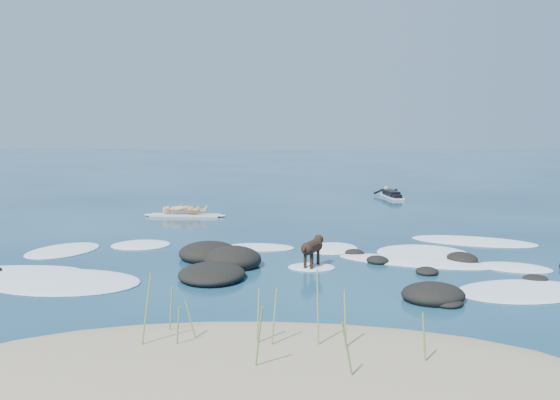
{
  "coord_description": "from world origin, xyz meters",
  "views": [
    {
      "loc": [
        0.65,
        -15.85,
        3.21
      ],
      "look_at": [
        -0.45,
        4.0,
        0.9
      ],
      "focal_mm": 40.0,
      "sensor_mm": 36.0,
      "label": 1
    }
  ],
  "objects": [
    {
      "name": "paddling_surfer_rig",
      "position": [
        4.17,
        12.93,
        0.16
      ],
      "size": [
        1.21,
        2.68,
        0.46
      ],
      "rotation": [
        0.0,
        0.0,
        1.73
      ],
      "color": "silver",
      "rests_on": "ground"
    },
    {
      "name": "standing_surfer_rig",
      "position": [
        -4.05,
        6.33,
        0.68
      ],
      "size": [
        3.02,
        0.6,
        1.72
      ],
      "rotation": [
        0.0,
        0.0,
        -0.02
      ],
      "color": "beige",
      "rests_on": "ground"
    },
    {
      "name": "sand_dune",
      "position": [
        0.0,
        -8.2,
        0.0
      ],
      "size": [
        9.0,
        4.4,
        0.6
      ],
      "primitive_type": "ellipsoid",
      "color": "#9E8966",
      "rests_on": "ground"
    },
    {
      "name": "dune_grass",
      "position": [
        -0.03,
        -7.83,
        0.58
      ],
      "size": [
        3.81,
        1.86,
        1.17
      ],
      "color": "olive",
      "rests_on": "ground"
    },
    {
      "name": "ground",
      "position": [
        0.0,
        0.0,
        0.0
      ],
      "size": [
        160.0,
        160.0,
        0.0
      ],
      "primitive_type": "plane",
      "color": "#0A2642",
      "rests_on": "ground"
    },
    {
      "name": "dog",
      "position": [
        0.62,
        -1.8,
        0.5
      ],
      "size": [
        0.58,
        1.13,
        0.75
      ],
      "rotation": [
        0.0,
        0.0,
        1.19
      ],
      "color": "black",
      "rests_on": "ground"
    },
    {
      "name": "breaking_foam",
      "position": [
        -0.6,
        -1.32,
        0.01
      ],
      "size": [
        15.55,
        8.06,
        0.12
      ],
      "color": "white",
      "rests_on": "ground"
    },
    {
      "name": "reef_rocks",
      "position": [
        0.05,
        -2.12,
        0.11
      ],
      "size": [
        14.42,
        5.21,
        0.6
      ],
      "color": "black",
      "rests_on": "ground"
    }
  ]
}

